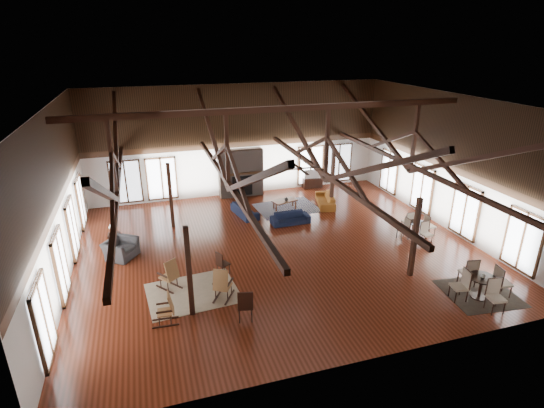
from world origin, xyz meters
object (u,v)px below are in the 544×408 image
object	(u,v)px
sofa_navy_front	(290,218)
cafe_table_near	(481,283)
sofa_orange	(325,200)
tv_console	(312,183)
armchair	(121,249)
sofa_navy_left	(245,210)
coffee_table	(285,201)
cafe_table_far	(417,227)

from	to	relation	value
sofa_navy_front	cafe_table_near	bearing A→B (deg)	-63.42
sofa_navy_front	sofa_orange	bearing A→B (deg)	32.26
tv_console	armchair	bearing A→B (deg)	-151.71
sofa_navy_left	tv_console	bearing A→B (deg)	-69.95
sofa_navy_front	cafe_table_near	size ratio (longest dim) A/B	0.85
armchair	coffee_table	bearing A→B (deg)	-34.20
sofa_navy_front	armchair	size ratio (longest dim) A/B	1.56
cafe_table_near	tv_console	world-z (taller)	cafe_table_near
coffee_table	cafe_table_far	bearing A→B (deg)	-63.70
coffee_table	armchair	distance (m)	8.42
sofa_navy_left	tv_console	size ratio (longest dim) A/B	1.63
sofa_orange	coffee_table	size ratio (longest dim) A/B	1.51
sofa_navy_left	sofa_orange	distance (m)	4.36
sofa_navy_front	tv_console	distance (m)	5.39
sofa_navy_front	cafe_table_far	world-z (taller)	cafe_table_far
cafe_table_far	coffee_table	bearing A→B (deg)	133.09
armchair	tv_console	size ratio (longest dim) A/B	1.01
coffee_table	cafe_table_near	size ratio (longest dim) A/B	0.64
sofa_orange	tv_console	bearing A→B (deg)	-173.12
sofa_orange	tv_console	size ratio (longest dim) A/B	1.78
coffee_table	tv_console	distance (m)	3.78
coffee_table	cafe_table_far	distance (m)	6.56
sofa_navy_left	armchair	size ratio (longest dim) A/B	1.61
coffee_table	cafe_table_near	distance (m)	10.18
sofa_navy_front	cafe_table_far	distance (m)	5.67
sofa_navy_front	armchair	bearing A→B (deg)	-172.73
sofa_navy_front	tv_console	world-z (taller)	tv_console
sofa_navy_left	cafe_table_near	world-z (taller)	cafe_table_near
sofa_navy_front	coffee_table	distance (m)	1.83
sofa_navy_front	coffee_table	world-z (taller)	sofa_navy_front
cafe_table_near	cafe_table_far	xyz separation A→B (m)	(0.74, 4.68, -0.08)
armchair	tv_console	world-z (taller)	armchair
sofa_navy_left	coffee_table	distance (m)	2.17
sofa_orange	cafe_table_far	size ratio (longest dim) A/B	1.14
coffee_table	tv_console	world-z (taller)	tv_console
sofa_navy_front	cafe_table_far	size ratio (longest dim) A/B	1.01
coffee_table	armchair	xyz separation A→B (m)	(-7.89, -2.94, -0.04)
cafe_table_far	tv_console	xyz separation A→B (m)	(-1.86, 7.51, -0.18)
sofa_navy_front	sofa_orange	distance (m)	3.04
armchair	sofa_navy_left	bearing A→B (deg)	-29.24
sofa_navy_front	sofa_navy_left	xyz separation A→B (m)	(-1.82, 1.58, 0.01)
sofa_orange	sofa_navy_front	bearing A→B (deg)	-41.08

